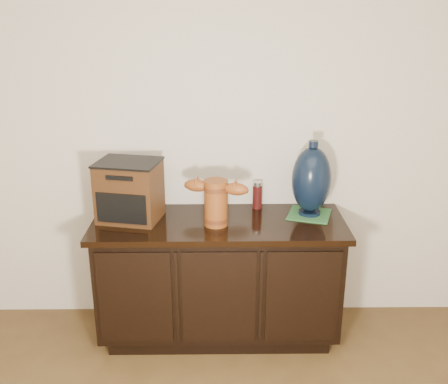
{
  "coord_description": "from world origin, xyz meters",
  "views": [
    {
      "loc": [
        0.0,
        -0.56,
        1.93
      ],
      "look_at": [
        0.03,
        2.18,
        0.95
      ],
      "focal_mm": 42.0,
      "sensor_mm": 36.0,
      "label": 1
    }
  ],
  "objects_px": {
    "sideboard": "(219,277)",
    "terracotta_vessel": "(216,200)",
    "lamp_base": "(311,180)",
    "tv_radio": "(129,191)",
    "spray_can": "(257,195)"
  },
  "relations": [
    {
      "from": "terracotta_vessel",
      "to": "lamp_base",
      "type": "xyz_separation_m",
      "value": [
        0.55,
        0.14,
        0.07
      ]
    },
    {
      "from": "sideboard",
      "to": "lamp_base",
      "type": "xyz_separation_m",
      "value": [
        0.54,
        0.09,
        0.59
      ]
    },
    {
      "from": "sideboard",
      "to": "terracotta_vessel",
      "type": "height_order",
      "value": "terracotta_vessel"
    },
    {
      "from": "lamp_base",
      "to": "spray_can",
      "type": "xyz_separation_m",
      "value": [
        -0.3,
        0.12,
        -0.14
      ]
    },
    {
      "from": "terracotta_vessel",
      "to": "lamp_base",
      "type": "distance_m",
      "value": 0.58
    },
    {
      "from": "terracotta_vessel",
      "to": "spray_can",
      "type": "relative_size",
      "value": 2.22
    },
    {
      "from": "spray_can",
      "to": "sideboard",
      "type": "bearing_deg",
      "value": -139.11
    },
    {
      "from": "terracotta_vessel",
      "to": "lamp_base",
      "type": "relative_size",
      "value": 0.84
    },
    {
      "from": "sideboard",
      "to": "tv_radio",
      "type": "bearing_deg",
      "value": 175.25
    },
    {
      "from": "terracotta_vessel",
      "to": "tv_radio",
      "type": "relative_size",
      "value": 0.95
    },
    {
      "from": "tv_radio",
      "to": "lamp_base",
      "type": "distance_m",
      "value": 1.05
    },
    {
      "from": "tv_radio",
      "to": "spray_can",
      "type": "height_order",
      "value": "tv_radio"
    },
    {
      "from": "terracotta_vessel",
      "to": "spray_can",
      "type": "height_order",
      "value": "terracotta_vessel"
    },
    {
      "from": "sideboard",
      "to": "lamp_base",
      "type": "relative_size",
      "value": 3.28
    },
    {
      "from": "sideboard",
      "to": "tv_radio",
      "type": "distance_m",
      "value": 0.75
    }
  ]
}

